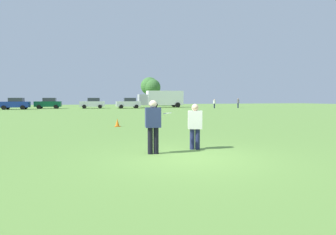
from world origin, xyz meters
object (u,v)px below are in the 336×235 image
player_thrower (153,124)px  traffic_cone (117,123)px  parked_car_near_right (93,103)px  bystander_sideline_watcher (238,103)px  box_truck (162,98)px  parked_car_center (15,104)px  bystander_far_jogger (214,103)px  parked_car_mid_right (48,103)px  player_defender (195,124)px  frisbee (167,113)px  parked_car_far_right (129,103)px

player_thrower → traffic_cone: player_thrower is taller
traffic_cone → parked_car_near_right: 33.54m
parked_car_near_right → bystander_sideline_watcher: bearing=-14.7°
traffic_cone → box_truck: size_ratio=0.06×
traffic_cone → bystander_sideline_watcher: (25.64, 26.99, 0.75)m
parked_car_center → bystander_far_jogger: bearing=-8.3°
player_thrower → bystander_sideline_watcher: bystander_sideline_watcher is taller
parked_car_mid_right → player_defender: bearing=-80.0°
player_thrower → box_truck: (13.92, 43.68, 0.82)m
parked_car_near_right → frisbee: bearing=-90.7°
frisbee → traffic_cone: size_ratio=0.57×
box_truck → bystander_sideline_watcher: 14.28m
box_truck → frisbee: bearing=-107.1°
frisbee → parked_car_mid_right: bearing=98.7°
box_truck → bystander_far_jogger: 10.40m
parked_car_near_right → bystander_far_jogger: size_ratio=2.72×
player_defender → bystander_far_jogger: bystander_far_jogger is taller
traffic_cone → parked_car_near_right: (0.77, 33.52, 0.69)m
parked_car_near_right → parked_car_mid_right: bearing=171.3°
traffic_cone → parked_car_far_right: bearing=78.0°
player_thrower → parked_car_center: bearing=104.6°
parked_car_mid_right → bystander_far_jogger: bearing=-14.1°
player_thrower → bystander_sideline_watcher: (25.89, 35.92, 0.05)m
bystander_sideline_watcher → box_truck: bearing=147.0°
player_defender → bystander_sideline_watcher: (24.35, 35.62, 0.13)m
player_defender → parked_car_near_right: bearing=90.7°
parked_car_center → bystander_sideline_watcher: (36.64, -5.36, 0.05)m
parked_car_center → parked_car_near_right: (11.78, 1.17, 0.00)m
traffic_cone → parked_car_mid_right: size_ratio=0.11×
parked_car_center → parked_car_mid_right: (4.64, 2.26, 0.00)m
parked_car_center → box_truck: box_truck is taller
player_defender → traffic_cone: (-1.28, 8.63, -0.62)m
player_defender → parked_car_near_right: parked_car_near_right is taller
frisbee → parked_car_near_right: size_ratio=0.06×
box_truck → bystander_sideline_watcher: (11.96, -7.76, -0.78)m
bystander_far_jogger → parked_car_far_right: bearing=163.5°
frisbee → parked_car_center: (-11.25, 41.18, -0.32)m
parked_car_near_right → traffic_cone: bearing=-91.3°
parked_car_far_right → bystander_far_jogger: size_ratio=2.72×
frisbee → traffic_cone: frisbee is taller
bystander_far_jogger → parked_car_mid_right: bearing=165.9°
player_defender → parked_car_center: 42.79m
parked_car_mid_right → box_truck: size_ratio=0.50×
frisbee → parked_car_near_right: bearing=89.3°
parked_car_mid_right → bystander_far_jogger: size_ratio=2.72×
parked_car_far_right → bystander_sideline_watcher: bearing=-14.7°
player_thrower → bystander_far_jogger: size_ratio=1.04×
player_defender → frisbee: size_ratio=5.56×
bystander_sideline_watcher → parked_car_center: bearing=171.7°
parked_car_center → box_truck: bearing=5.5°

